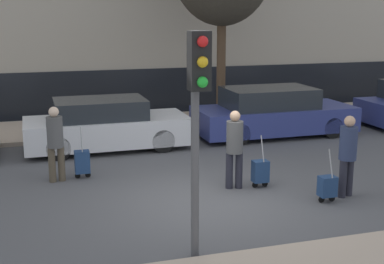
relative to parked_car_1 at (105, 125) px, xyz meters
name	(u,v)px	position (x,y,z in m)	size (l,w,h in m)	color
ground_plane	(209,200)	(1.34, -4.55, -0.63)	(80.00, 80.00, 0.00)	#4C4C4F
sidewalk_far	(137,125)	(1.34, 2.45, -0.57)	(28.00, 3.00, 0.12)	tan
parked_car_1	(105,125)	(0.00, 0.00, 0.00)	(4.25, 1.75, 1.34)	silver
parked_car_2	(273,113)	(4.93, 0.19, 0.03)	(4.66, 1.89, 1.41)	navy
pedestrian_left	(55,140)	(-1.41, -2.48, 0.29)	(0.35, 0.34, 1.63)	#4C4233
trolley_left	(82,162)	(-0.86, -2.40, -0.27)	(0.34, 0.29, 1.15)	navy
pedestrian_center	(235,145)	(2.06, -4.02, 0.28)	(0.35, 0.34, 1.63)	#23232D
trolley_center	(260,171)	(2.60, -4.13, -0.29)	(0.34, 0.29, 1.11)	navy
pedestrian_right	(348,151)	(3.98, -5.14, 0.28)	(0.34, 0.34, 1.62)	#23232D
trolley_right	(327,186)	(3.46, -5.32, -0.32)	(0.34, 0.29, 1.05)	navy
traffic_light	(198,100)	(0.34, -6.92, 1.75)	(0.28, 0.47, 3.32)	#515154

